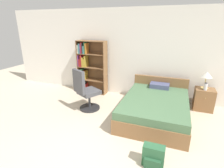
{
  "coord_description": "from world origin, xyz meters",
  "views": [
    {
      "loc": [
        1.06,
        -1.86,
        2.15
      ],
      "look_at": [
        -0.38,
        1.98,
        0.73
      ],
      "focal_mm": 28.0,
      "sensor_mm": 36.0,
      "label": 1
    }
  ],
  "objects_px": {
    "nightstand": "(204,99)",
    "table_lamp": "(207,75)",
    "bookshelf": "(89,66)",
    "water_bottle": "(206,87)",
    "backpack_green": "(153,156)",
    "office_chair": "(86,92)",
    "bed": "(155,107)"
  },
  "relations": [
    {
      "from": "office_chair",
      "to": "nightstand",
      "type": "xyz_separation_m",
      "value": [
        2.87,
        1.09,
        -0.21
      ]
    },
    {
      "from": "backpack_green",
      "to": "water_bottle",
      "type": "bearing_deg",
      "value": 68.26
    },
    {
      "from": "water_bottle",
      "to": "backpack_green",
      "type": "height_order",
      "value": "water_bottle"
    },
    {
      "from": "bookshelf",
      "to": "nightstand",
      "type": "height_order",
      "value": "bookshelf"
    },
    {
      "from": "bookshelf",
      "to": "office_chair",
      "type": "bearing_deg",
      "value": -66.04
    },
    {
      "from": "bookshelf",
      "to": "office_chair",
      "type": "xyz_separation_m",
      "value": [
        0.54,
        -1.21,
        -0.36
      ]
    },
    {
      "from": "bookshelf",
      "to": "bed",
      "type": "height_order",
      "value": "bookshelf"
    },
    {
      "from": "bookshelf",
      "to": "office_chair",
      "type": "relative_size",
      "value": 1.51
    },
    {
      "from": "bookshelf",
      "to": "nightstand",
      "type": "bearing_deg",
      "value": -2.01
    },
    {
      "from": "backpack_green",
      "to": "bookshelf",
      "type": "bearing_deg",
      "value": 133.98
    },
    {
      "from": "bookshelf",
      "to": "water_bottle",
      "type": "xyz_separation_m",
      "value": [
        3.38,
        -0.22,
        -0.19
      ]
    },
    {
      "from": "nightstand",
      "to": "office_chair",
      "type": "bearing_deg",
      "value": -159.09
    },
    {
      "from": "bookshelf",
      "to": "bed",
      "type": "bearing_deg",
      "value": -22.48
    },
    {
      "from": "bookshelf",
      "to": "table_lamp",
      "type": "height_order",
      "value": "bookshelf"
    },
    {
      "from": "nightstand",
      "to": "table_lamp",
      "type": "distance_m",
      "value": 0.64
    },
    {
      "from": "bed",
      "to": "bookshelf",
      "type": "bearing_deg",
      "value": 157.52
    },
    {
      "from": "office_chair",
      "to": "bookshelf",
      "type": "bearing_deg",
      "value": 113.96
    },
    {
      "from": "table_lamp",
      "to": "water_bottle",
      "type": "distance_m",
      "value": 0.29
    },
    {
      "from": "backpack_green",
      "to": "office_chair",
      "type": "bearing_deg",
      "value": 145.25
    },
    {
      "from": "office_chair",
      "to": "table_lamp",
      "type": "bearing_deg",
      "value": 21.68
    },
    {
      "from": "office_chair",
      "to": "table_lamp",
      "type": "distance_m",
      "value": 3.08
    },
    {
      "from": "water_bottle",
      "to": "backpack_green",
      "type": "xyz_separation_m",
      "value": [
        -0.93,
        -2.32,
        -0.5
      ]
    },
    {
      "from": "bookshelf",
      "to": "bed",
      "type": "distance_m",
      "value": 2.53
    },
    {
      "from": "bookshelf",
      "to": "table_lamp",
      "type": "xyz_separation_m",
      "value": [
        3.38,
        -0.09,
        0.07
      ]
    },
    {
      "from": "bed",
      "to": "nightstand",
      "type": "bearing_deg",
      "value": 35.94
    },
    {
      "from": "office_chair",
      "to": "water_bottle",
      "type": "bearing_deg",
      "value": 19.34
    },
    {
      "from": "water_bottle",
      "to": "bookshelf",
      "type": "bearing_deg",
      "value": 176.32
    },
    {
      "from": "office_chair",
      "to": "nightstand",
      "type": "distance_m",
      "value": 3.08
    },
    {
      "from": "table_lamp",
      "to": "backpack_green",
      "type": "relative_size",
      "value": 1.25
    },
    {
      "from": "table_lamp",
      "to": "water_bottle",
      "type": "relative_size",
      "value": 2.28
    },
    {
      "from": "office_chair",
      "to": "nightstand",
      "type": "relative_size",
      "value": 1.92
    },
    {
      "from": "bookshelf",
      "to": "nightstand",
      "type": "relative_size",
      "value": 2.9
    }
  ]
}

